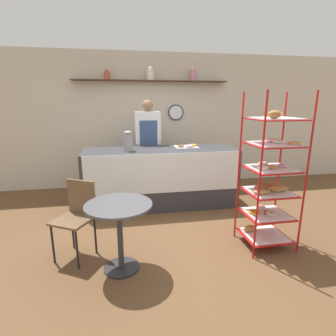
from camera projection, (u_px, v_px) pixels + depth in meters
ground_plane at (173, 234)px, 3.53m from camera, size 14.00×14.00×0.00m
back_wall at (152, 120)px, 5.45m from camera, size 10.00×0.30×2.70m
display_counter at (161, 177)px, 4.47m from camera, size 2.53×0.81×0.98m
pastry_rack at (269, 180)px, 3.08m from camera, size 0.57×0.53×1.85m
person_worker at (148, 144)px, 4.86m from camera, size 0.45×0.23×1.78m
cafe_table at (119, 221)px, 2.68m from camera, size 0.68×0.68×0.74m
cafe_chair at (77, 211)px, 2.96m from camera, size 0.52×0.52×0.88m
coffee_carafe at (128, 141)px, 4.14m from camera, size 0.15×0.15×0.32m
donut_tray_counter at (187, 146)px, 4.51m from camera, size 0.39×0.34×0.05m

